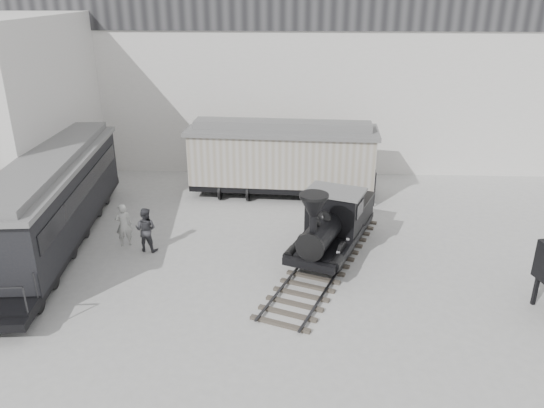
{
  "coord_description": "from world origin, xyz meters",
  "views": [
    {
      "loc": [
        0.03,
        -15.82,
        10.17
      ],
      "look_at": [
        -0.82,
        4.07,
        2.0
      ],
      "focal_mm": 35.0,
      "sensor_mm": 36.0,
      "label": 1
    }
  ],
  "objects_px": {
    "passenger_coach": "(52,200)",
    "boxcar": "(282,157)",
    "visitor_a": "(124,225)",
    "visitor_b": "(146,229)",
    "locomotive": "(331,227)"
  },
  "relations": [
    {
      "from": "locomotive",
      "to": "visitor_a",
      "type": "height_order",
      "value": "locomotive"
    },
    {
      "from": "locomotive",
      "to": "passenger_coach",
      "type": "bearing_deg",
      "value": -162.21
    },
    {
      "from": "boxcar",
      "to": "visitor_a",
      "type": "height_order",
      "value": "boxcar"
    },
    {
      "from": "passenger_coach",
      "to": "visitor_a",
      "type": "xyz_separation_m",
      "value": [
        2.94,
        -0.09,
        -1.03
      ]
    },
    {
      "from": "passenger_coach",
      "to": "boxcar",
      "type": "bearing_deg",
      "value": 27.45
    },
    {
      "from": "locomotive",
      "to": "boxcar",
      "type": "distance_m",
      "value": 7.17
    },
    {
      "from": "visitor_b",
      "to": "boxcar",
      "type": "bearing_deg",
      "value": -118.8
    },
    {
      "from": "boxcar",
      "to": "visitor_b",
      "type": "xyz_separation_m",
      "value": [
        -5.44,
        -6.64,
        -1.12
      ]
    },
    {
      "from": "visitor_a",
      "to": "passenger_coach",
      "type": "bearing_deg",
      "value": -21.24
    },
    {
      "from": "passenger_coach",
      "to": "visitor_b",
      "type": "xyz_separation_m",
      "value": [
        3.99,
        -0.52,
        -1.02
      ]
    },
    {
      "from": "locomotive",
      "to": "visitor_a",
      "type": "xyz_separation_m",
      "value": [
        -8.62,
        0.57,
        -0.32
      ]
    },
    {
      "from": "boxcar",
      "to": "passenger_coach",
      "type": "bearing_deg",
      "value": -143.45
    },
    {
      "from": "visitor_a",
      "to": "visitor_b",
      "type": "bearing_deg",
      "value": 138.59
    },
    {
      "from": "visitor_a",
      "to": "visitor_b",
      "type": "xyz_separation_m",
      "value": [
        1.05,
        -0.42,
        0.01
      ]
    },
    {
      "from": "boxcar",
      "to": "visitor_a",
      "type": "xyz_separation_m",
      "value": [
        -6.48,
        -6.22,
        -1.13
      ]
    }
  ]
}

